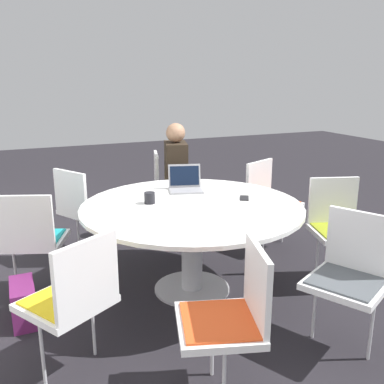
{
  "coord_description": "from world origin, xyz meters",
  "views": [
    {
      "loc": [
        -2.89,
        1.25,
        1.67
      ],
      "look_at": [
        0.0,
        0.0,
        0.82
      ],
      "focal_mm": 40.0,
      "sensor_mm": 36.0,
      "label": 1
    }
  ],
  "objects_px": {
    "chair_3": "(73,294)",
    "chair_5": "(350,270)",
    "cell_phone": "(244,198)",
    "chair_7": "(269,197)",
    "chair_0": "(168,183)",
    "chair_6": "(338,222)",
    "chair_1": "(83,205)",
    "person_0": "(177,171)",
    "chair_4": "(232,311)",
    "handbag": "(24,303)",
    "chair_2": "(32,235)",
    "coffee_cup": "(150,198)",
    "laptop": "(185,184)"
  },
  "relations": [
    {
      "from": "person_0",
      "to": "coffee_cup",
      "type": "distance_m",
      "value": 1.25
    },
    {
      "from": "chair_2",
      "to": "chair_0",
      "type": "bearing_deg",
      "value": 57.27
    },
    {
      "from": "chair_0",
      "to": "chair_3",
      "type": "xyz_separation_m",
      "value": [
        -2.16,
        1.36,
        0.0
      ]
    },
    {
      "from": "chair_0",
      "to": "coffee_cup",
      "type": "xyz_separation_m",
      "value": [
        -1.32,
        0.64,
        0.25
      ]
    },
    {
      "from": "cell_phone",
      "to": "chair_7",
      "type": "bearing_deg",
      "value": -47.46
    },
    {
      "from": "chair_7",
      "to": "chair_4",
      "type": "bearing_deg",
      "value": 27.55
    },
    {
      "from": "chair_6",
      "to": "coffee_cup",
      "type": "height_order",
      "value": "chair_6"
    },
    {
      "from": "chair_2",
      "to": "cell_phone",
      "type": "xyz_separation_m",
      "value": [
        -0.39,
        -1.62,
        0.21
      ]
    },
    {
      "from": "person_0",
      "to": "chair_4",
      "type": "bearing_deg",
      "value": 0.6
    },
    {
      "from": "chair_3",
      "to": "chair_4",
      "type": "xyz_separation_m",
      "value": [
        -0.5,
        -0.72,
        0.0
      ]
    },
    {
      "from": "chair_1",
      "to": "chair_3",
      "type": "relative_size",
      "value": 1.0
    },
    {
      "from": "chair_2",
      "to": "laptop",
      "type": "distance_m",
      "value": 1.31
    },
    {
      "from": "chair_7",
      "to": "cell_phone",
      "type": "bearing_deg",
      "value": 18.28
    },
    {
      "from": "handbag",
      "to": "chair_6",
      "type": "bearing_deg",
      "value": -98.18
    },
    {
      "from": "cell_phone",
      "to": "laptop",
      "type": "bearing_deg",
      "value": 37.66
    },
    {
      "from": "person_0",
      "to": "chair_2",
      "type": "bearing_deg",
      "value": -45.01
    },
    {
      "from": "chair_4",
      "to": "handbag",
      "type": "height_order",
      "value": "chair_4"
    },
    {
      "from": "chair_2",
      "to": "chair_7",
      "type": "distance_m",
      "value": 2.25
    },
    {
      "from": "chair_3",
      "to": "chair_0",
      "type": "bearing_deg",
      "value": 26.95
    },
    {
      "from": "chair_1",
      "to": "person_0",
      "type": "xyz_separation_m",
      "value": [
        0.21,
        -1.03,
        0.19
      ]
    },
    {
      "from": "chair_3",
      "to": "chair_6",
      "type": "xyz_separation_m",
      "value": [
        0.38,
        -2.19,
        0.0
      ]
    },
    {
      "from": "chair_7",
      "to": "handbag",
      "type": "relative_size",
      "value": 2.39
    },
    {
      "from": "chair_1",
      "to": "chair_7",
      "type": "relative_size",
      "value": 1.0
    },
    {
      "from": "chair_7",
      "to": "laptop",
      "type": "xyz_separation_m",
      "value": [
        -0.14,
        0.96,
        0.26
      ]
    },
    {
      "from": "coffee_cup",
      "to": "handbag",
      "type": "distance_m",
      "value": 1.17
    },
    {
      "from": "chair_1",
      "to": "chair_5",
      "type": "bearing_deg",
      "value": 1.56
    },
    {
      "from": "chair_2",
      "to": "handbag",
      "type": "distance_m",
      "value": 0.51
    },
    {
      "from": "chair_1",
      "to": "chair_7",
      "type": "xyz_separation_m",
      "value": [
        -0.45,
        -1.75,
        0.0
      ]
    },
    {
      "from": "chair_4",
      "to": "cell_phone",
      "type": "distance_m",
      "value": 1.4
    },
    {
      "from": "chair_4",
      "to": "handbag",
      "type": "relative_size",
      "value": 2.39
    },
    {
      "from": "chair_5",
      "to": "chair_7",
      "type": "relative_size",
      "value": 1.0
    },
    {
      "from": "chair_5",
      "to": "cell_phone",
      "type": "relative_size",
      "value": 5.52
    },
    {
      "from": "chair_1",
      "to": "chair_6",
      "type": "distance_m",
      "value": 2.28
    },
    {
      "from": "coffee_cup",
      "to": "cell_phone",
      "type": "bearing_deg",
      "value": -103.16
    },
    {
      "from": "laptop",
      "to": "chair_7",
      "type": "bearing_deg",
      "value": 24.04
    },
    {
      "from": "chair_2",
      "to": "chair_4",
      "type": "relative_size",
      "value": 1.0
    },
    {
      "from": "chair_0",
      "to": "person_0",
      "type": "distance_m",
      "value": 0.32
    },
    {
      "from": "chair_0",
      "to": "chair_6",
      "type": "distance_m",
      "value": 1.97
    },
    {
      "from": "chair_3",
      "to": "chair_7",
      "type": "height_order",
      "value": "same"
    },
    {
      "from": "chair_6",
      "to": "laptop",
      "type": "distance_m",
      "value": 1.31
    },
    {
      "from": "person_0",
      "to": "chair_7",
      "type": "bearing_deg",
      "value": 63.13
    },
    {
      "from": "chair_4",
      "to": "coffee_cup",
      "type": "height_order",
      "value": "chair_4"
    },
    {
      "from": "person_0",
      "to": "cell_phone",
      "type": "relative_size",
      "value": 7.76
    },
    {
      "from": "chair_3",
      "to": "laptop",
      "type": "relative_size",
      "value": 2.58
    },
    {
      "from": "chair_3",
      "to": "chair_5",
      "type": "bearing_deg",
      "value": -43.76
    },
    {
      "from": "chair_4",
      "to": "chair_5",
      "type": "bearing_deg",
      "value": -64.78
    },
    {
      "from": "chair_5",
      "to": "person_0",
      "type": "relative_size",
      "value": 0.71
    },
    {
      "from": "person_0",
      "to": "coffee_cup",
      "type": "bearing_deg",
      "value": -15.65
    },
    {
      "from": "chair_5",
      "to": "coffee_cup",
      "type": "xyz_separation_m",
      "value": [
        1.21,
        0.9,
        0.25
      ]
    },
    {
      "from": "chair_5",
      "to": "person_0",
      "type": "bearing_deg",
      "value": -20.75
    }
  ]
}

